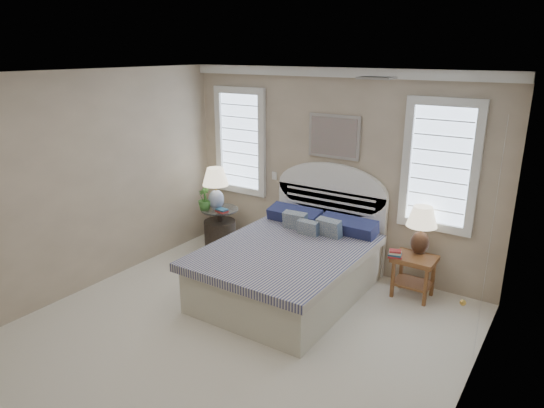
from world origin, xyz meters
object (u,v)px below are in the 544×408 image
(floor_pot, at_px, (220,234))
(lamp_right, at_px, (422,225))
(side_table_left, at_px, (220,224))
(lamp_left, at_px, (216,184))
(nightstand_right, at_px, (414,268))
(bed, at_px, (293,263))

(floor_pot, bearing_deg, lamp_right, 4.78)
(side_table_left, height_order, lamp_left, lamp_left)
(side_table_left, height_order, nightstand_right, side_table_left)
(floor_pot, height_order, lamp_right, lamp_right)
(side_table_left, bearing_deg, bed, -19.74)
(lamp_left, relative_size, lamp_right, 1.06)
(floor_pot, bearing_deg, nightstand_right, 1.89)
(bed, height_order, nightstand_right, bed)
(bed, relative_size, lamp_right, 3.77)
(side_table_left, bearing_deg, lamp_left, -163.20)
(nightstand_right, distance_m, lamp_left, 3.07)
(bed, xyz_separation_m, side_table_left, (-1.65, 0.59, 0.00))
(side_table_left, xyz_separation_m, nightstand_right, (2.95, 0.10, -0.00))
(bed, height_order, side_table_left, bed)
(lamp_left, distance_m, lamp_right, 3.01)
(nightstand_right, xyz_separation_m, lamp_left, (-3.00, -0.11, 0.63))
(nightstand_right, bearing_deg, side_table_left, -178.06)
(floor_pot, bearing_deg, bed, -19.71)
(side_table_left, bearing_deg, lamp_right, 4.85)
(side_table_left, distance_m, nightstand_right, 2.95)
(floor_pot, distance_m, lamp_right, 3.05)
(side_table_left, bearing_deg, floor_pot, 165.89)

